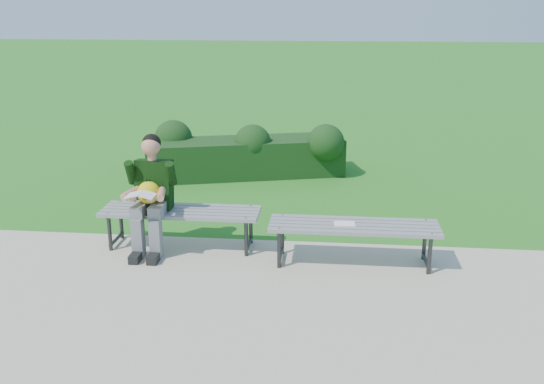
{
  "coord_description": "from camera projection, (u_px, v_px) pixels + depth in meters",
  "views": [
    {
      "loc": [
        1.18,
        -6.66,
        2.71
      ],
      "look_at": [
        0.52,
        -0.17,
        0.68
      ],
      "focal_mm": 40.0,
      "sensor_mm": 36.0,
      "label": 1
    }
  ],
  "objects": [
    {
      "name": "walkway",
      "position": [
        199.0,
        310.0,
        5.58
      ],
      "size": [
        30.0,
        3.5,
        0.02
      ],
      "color": "#C1B1A0",
      "rests_on": "ground"
    },
    {
      "name": "paper_sheet",
      "position": [
        345.0,
        224.0,
        6.43
      ],
      "size": [
        0.23,
        0.17,
        0.01
      ],
      "color": "white",
      "rests_on": "bench_right"
    },
    {
      "name": "hedge",
      "position": [
        246.0,
        153.0,
        9.87
      ],
      "size": [
        3.31,
        1.61,
        0.88
      ],
      "color": "#0E370D",
      "rests_on": "ground"
    },
    {
      "name": "bench_right",
      "position": [
        354.0,
        229.0,
        6.44
      ],
      "size": [
        1.8,
        0.5,
        0.46
      ],
      "color": "gray",
      "rests_on": "walkway"
    },
    {
      "name": "ground",
      "position": [
        230.0,
        240.0,
        7.24
      ],
      "size": [
        80.0,
        80.0,
        0.0
      ],
      "color": "#206C18",
      "rests_on": "ground"
    },
    {
      "name": "seated_boy",
      "position": [
        151.0,
        191.0,
        6.74
      ],
      "size": [
        0.56,
        0.76,
        1.31
      ],
      "color": "gray",
      "rests_on": "walkway"
    },
    {
      "name": "bench_left",
      "position": [
        181.0,
        214.0,
        6.89
      ],
      "size": [
        1.8,
        0.5,
        0.46
      ],
      "color": "gray",
      "rests_on": "walkway"
    }
  ]
}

